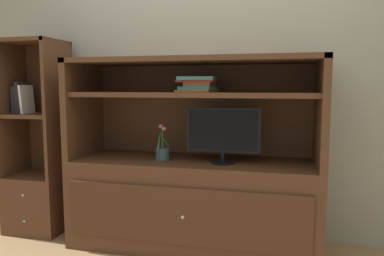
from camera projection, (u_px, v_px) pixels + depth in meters
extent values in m
cube|color=gray|center=(203.00, 66.00, 3.06)|extent=(6.00, 0.10, 2.80)
cube|color=#4C2D1C|center=(194.00, 203.00, 2.84)|extent=(1.87, 0.60, 0.67)
cube|color=#462A19|center=(183.00, 217.00, 2.55)|extent=(1.72, 0.02, 0.40)
sphere|color=silver|center=(183.00, 217.00, 2.53)|extent=(0.02, 0.02, 0.02)
cube|color=#4C2D1C|center=(84.00, 108.00, 2.98)|extent=(0.05, 0.60, 0.76)
cube|color=#4C2D1C|center=(321.00, 112.00, 2.55)|extent=(0.05, 0.60, 0.76)
cube|color=#4C2D1C|center=(202.00, 108.00, 3.04)|extent=(1.87, 0.02, 0.76)
cube|color=#4C2D1C|center=(194.00, 61.00, 2.72)|extent=(1.87, 0.60, 0.04)
cube|color=#4C2D1C|center=(194.00, 94.00, 2.75)|extent=(1.77, 0.54, 0.04)
cylinder|color=black|center=(223.00, 162.00, 2.69)|extent=(0.18, 0.18, 0.01)
cylinder|color=black|center=(223.00, 157.00, 2.69)|extent=(0.03, 0.03, 0.07)
cube|color=black|center=(223.00, 130.00, 2.66)|extent=(0.54, 0.02, 0.32)
cube|color=black|center=(223.00, 130.00, 2.65)|extent=(0.50, 0.00, 0.29)
cylinder|color=#384C56|center=(162.00, 154.00, 2.82)|extent=(0.10, 0.10, 0.09)
cylinder|color=#3D6B33|center=(162.00, 136.00, 2.80)|extent=(0.01, 0.01, 0.19)
cube|color=#2D7A38|center=(165.00, 142.00, 2.79)|extent=(0.03, 0.10, 0.08)
cube|color=#2D7A38|center=(159.00, 141.00, 2.81)|extent=(0.03, 0.14, 0.12)
sphere|color=#C6729E|center=(164.00, 129.00, 2.78)|extent=(0.03, 0.03, 0.03)
sphere|color=#C6729E|center=(161.00, 126.00, 2.79)|extent=(0.03, 0.03, 0.03)
cube|color=#A56638|center=(198.00, 91.00, 2.74)|extent=(0.29, 0.33, 0.02)
cube|color=teal|center=(198.00, 88.00, 2.75)|extent=(0.25, 0.30, 0.02)
cube|color=#A56638|center=(200.00, 84.00, 2.73)|extent=(0.20, 0.28, 0.03)
cube|color=red|center=(197.00, 81.00, 2.74)|extent=(0.29, 0.31, 0.02)
cube|color=teal|center=(198.00, 79.00, 2.73)|extent=(0.28, 0.35, 0.02)
cube|color=#4C2D1C|center=(40.00, 202.00, 3.17)|extent=(0.48, 0.40, 0.48)
sphere|color=silver|center=(23.00, 195.00, 2.96)|extent=(0.02, 0.02, 0.02)
sphere|color=silver|center=(24.00, 221.00, 2.99)|extent=(0.02, 0.02, 0.02)
cube|color=#4C2D1C|center=(12.00, 108.00, 3.14)|extent=(0.03, 0.40, 1.13)
cube|color=#4C2D1C|center=(59.00, 109.00, 3.03)|extent=(0.03, 0.40, 1.13)
cube|color=#4C2D1C|center=(49.00, 107.00, 3.27)|extent=(0.48, 0.02, 1.13)
cube|color=#4C2D1C|center=(36.00, 115.00, 3.09)|extent=(0.42, 0.36, 0.03)
cube|color=#4C2D1C|center=(32.00, 42.00, 3.02)|extent=(0.48, 0.40, 0.03)
cube|color=black|center=(19.00, 100.00, 3.11)|extent=(0.04, 0.14, 0.23)
cube|color=black|center=(23.00, 98.00, 3.10)|extent=(0.04, 0.16, 0.26)
cube|color=silver|center=(27.00, 99.00, 3.09)|extent=(0.04, 0.16, 0.24)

